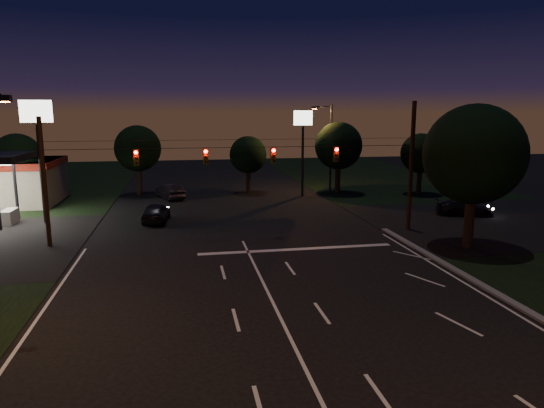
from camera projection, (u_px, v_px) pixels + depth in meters
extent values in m
plane|color=black|center=(290.00, 338.00, 17.92)|extent=(140.00, 140.00, 0.00)
cube|color=black|center=(499.00, 222.00, 36.99)|extent=(20.00, 16.00, 0.02)
cube|color=silver|center=(297.00, 249.00, 29.57)|extent=(12.00, 0.50, 0.01)
cylinder|color=black|center=(408.00, 229.00, 34.58)|extent=(0.30, 0.30, 9.00)
cylinder|color=black|center=(50.00, 246.00, 30.23)|extent=(0.28, 0.28, 8.00)
cylinder|color=black|center=(240.00, 147.00, 31.29)|extent=(24.00, 0.03, 0.03)
cylinder|color=black|center=(240.00, 140.00, 31.19)|extent=(24.00, 0.02, 0.02)
cube|color=#3F3307|center=(136.00, 158.00, 30.21)|extent=(0.32, 0.26, 1.00)
sphere|color=#FF0705|center=(136.00, 152.00, 30.00)|extent=(0.22, 0.22, 0.22)
sphere|color=black|center=(136.00, 158.00, 30.06)|extent=(0.20, 0.20, 0.20)
sphere|color=black|center=(136.00, 163.00, 30.12)|extent=(0.20, 0.20, 0.20)
cube|color=#3F3307|center=(206.00, 156.00, 30.99)|extent=(0.32, 0.26, 1.00)
sphere|color=#FF0705|center=(206.00, 151.00, 30.77)|extent=(0.22, 0.22, 0.22)
sphere|color=black|center=(206.00, 157.00, 30.84)|extent=(0.20, 0.20, 0.20)
sphere|color=black|center=(206.00, 162.00, 30.90)|extent=(0.20, 0.20, 0.20)
cube|color=#3F3307|center=(273.00, 155.00, 31.79)|extent=(0.32, 0.26, 1.00)
sphere|color=#FF0705|center=(274.00, 150.00, 31.57)|extent=(0.22, 0.22, 0.22)
sphere|color=black|center=(274.00, 156.00, 31.63)|extent=(0.20, 0.20, 0.20)
sphere|color=black|center=(274.00, 161.00, 31.69)|extent=(0.20, 0.20, 0.20)
cube|color=#3F3307|center=(336.00, 154.00, 32.57)|extent=(0.32, 0.26, 1.00)
sphere|color=#FF0705|center=(337.00, 150.00, 32.35)|extent=(0.22, 0.22, 0.22)
sphere|color=black|center=(337.00, 155.00, 32.41)|extent=(0.20, 0.20, 0.20)
sphere|color=black|center=(337.00, 159.00, 32.47)|extent=(0.20, 0.20, 0.20)
cube|color=gray|center=(9.00, 217.00, 36.07)|extent=(0.80, 2.00, 1.10)
cylinder|color=black|center=(16.00, 189.00, 37.66)|extent=(0.24, 0.24, 4.80)
cylinder|color=black|center=(41.00, 174.00, 35.93)|extent=(0.24, 0.24, 7.50)
cube|color=white|center=(36.00, 111.00, 35.08)|extent=(2.20, 0.30, 1.60)
cylinder|color=black|center=(303.00, 161.00, 47.69)|extent=(0.24, 0.24, 7.00)
cube|color=white|center=(303.00, 118.00, 46.90)|extent=(1.80, 0.30, 1.40)
cube|color=black|center=(1.00, 98.00, 16.47)|extent=(0.60, 0.35, 0.22)
cube|color=orange|center=(2.00, 102.00, 16.50)|extent=(0.45, 0.25, 0.04)
cylinder|color=black|center=(331.00, 149.00, 50.06)|extent=(0.20, 0.20, 9.00)
cylinder|color=black|center=(323.00, 107.00, 49.10)|extent=(1.80, 0.12, 0.12)
cube|color=black|center=(315.00, 108.00, 48.96)|extent=(0.60, 0.35, 0.22)
cube|color=orange|center=(315.00, 109.00, 48.98)|extent=(0.45, 0.25, 0.04)
cylinder|color=black|center=(469.00, 216.00, 29.65)|extent=(0.60, 0.60, 4.00)
sphere|color=black|center=(474.00, 154.00, 28.95)|extent=(6.00, 6.00, 6.00)
sphere|color=black|center=(479.00, 156.00, 29.52)|extent=(4.50, 4.50, 4.50)
sphere|color=black|center=(462.00, 156.00, 29.15)|extent=(4.20, 4.20, 4.20)
cylinder|color=black|center=(21.00, 189.00, 43.35)|extent=(0.49, 0.49, 3.00)
sphere|color=black|center=(17.00, 157.00, 42.83)|extent=(4.20, 4.20, 4.20)
sphere|color=black|center=(24.00, 158.00, 43.23)|extent=(3.15, 3.15, 3.15)
sphere|color=black|center=(13.00, 158.00, 42.97)|extent=(2.94, 2.94, 2.94)
cylinder|color=black|center=(139.00, 179.00, 49.00)|extent=(0.52, 0.52, 3.25)
sphere|color=black|center=(138.00, 148.00, 48.43)|extent=(4.60, 4.60, 4.60)
sphere|color=black|center=(143.00, 149.00, 48.87)|extent=(3.45, 3.45, 3.45)
sphere|color=black|center=(133.00, 149.00, 48.59)|extent=(3.22, 3.22, 3.22)
cylinder|color=black|center=(248.00, 180.00, 50.07)|extent=(0.47, 0.47, 2.75)
sphere|color=black|center=(248.00, 155.00, 49.59)|extent=(3.80, 3.80, 3.80)
sphere|color=black|center=(251.00, 156.00, 49.96)|extent=(2.85, 2.85, 2.85)
sphere|color=black|center=(244.00, 155.00, 49.72)|extent=(2.66, 2.66, 2.66)
cylinder|color=black|center=(338.00, 177.00, 49.71)|extent=(0.53, 0.53, 3.40)
sphere|color=black|center=(339.00, 146.00, 49.12)|extent=(4.80, 4.80, 4.80)
sphere|color=black|center=(342.00, 147.00, 49.58)|extent=(3.60, 3.60, 3.60)
sphere|color=black|center=(333.00, 147.00, 49.28)|extent=(3.36, 3.36, 3.36)
cylinder|color=black|center=(419.00, 180.00, 49.27)|extent=(0.48, 0.48, 2.90)
sphere|color=black|center=(421.00, 153.00, 48.77)|extent=(4.00, 4.00, 4.00)
sphere|color=black|center=(423.00, 154.00, 49.15)|extent=(3.00, 3.00, 3.00)
sphere|color=black|center=(416.00, 154.00, 48.90)|extent=(2.80, 2.80, 2.80)
imported|color=black|center=(156.00, 212.00, 36.84)|extent=(2.23, 4.50, 1.48)
imported|color=black|center=(170.00, 191.00, 46.75)|extent=(2.91, 4.64, 1.44)
imported|color=black|center=(465.00, 208.00, 39.18)|extent=(4.77, 3.08, 1.28)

